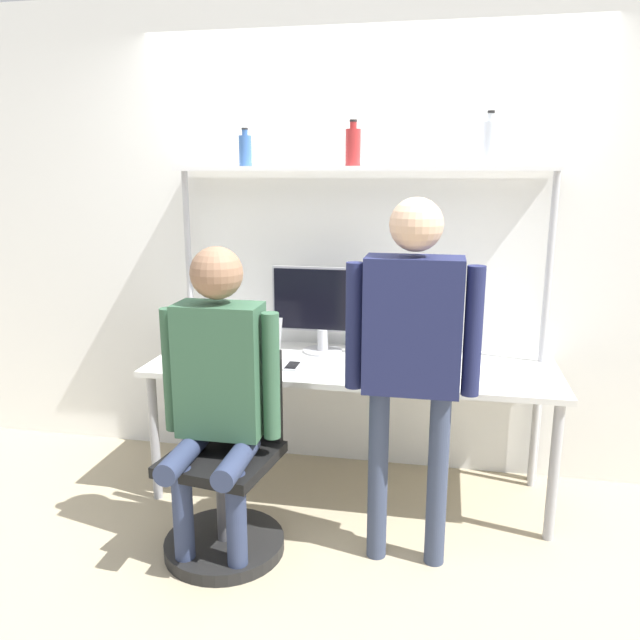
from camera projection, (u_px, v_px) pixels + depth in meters
ground_plane at (339, 525)px, 3.14m from camera, size 12.00×12.00×0.00m
wall_back at (363, 241)px, 3.57m from camera, size 8.00×0.06×2.70m
desk at (352, 374)px, 3.35m from camera, size 2.15×0.73×0.74m
shelf_unit at (360, 213)px, 3.38m from camera, size 2.04×0.24×1.77m
monitor at (323, 305)px, 3.49m from camera, size 0.58×0.22×0.49m
laptop at (248, 352)px, 3.31m from camera, size 0.34×0.25×0.24m
cell_phone at (292, 366)px, 3.27m from camera, size 0.07×0.15×0.01m
office_chair at (227, 489)px, 2.91m from camera, size 0.56×0.56×0.94m
person_seated at (218, 379)px, 2.74m from camera, size 0.54×0.47×1.43m
person_standing at (412, 339)px, 2.63m from camera, size 0.57×0.22×1.64m
bottle_red at (353, 146)px, 3.30m from camera, size 0.08×0.08×0.24m
bottle_blue at (245, 150)px, 3.42m from camera, size 0.07×0.07×0.20m
bottle_clear at (489, 143)px, 3.17m from camera, size 0.07×0.07×0.27m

